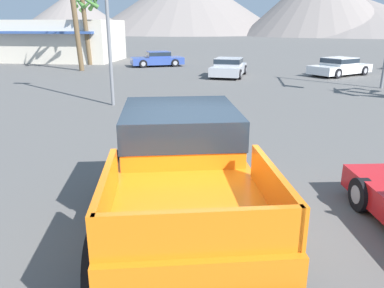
# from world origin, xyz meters

# --- Properties ---
(ground_plane) EXTENTS (320.00, 320.00, 0.00)m
(ground_plane) POSITION_xyz_m (0.00, 0.00, 0.00)
(ground_plane) COLOR #5B5956
(orange_pickup_truck) EXTENTS (3.22, 5.35, 1.91)m
(orange_pickup_truck) POSITION_xyz_m (-0.21, 0.05, 1.10)
(orange_pickup_truck) COLOR orange
(orange_pickup_truck) RESTS_ON ground_plane
(parked_car_silver) EXTENTS (2.38, 4.33, 1.19)m
(parked_car_silver) POSITION_xyz_m (-0.07, 19.32, 0.61)
(parked_car_silver) COLOR #B7BABF
(parked_car_silver) RESTS_ON ground_plane
(parked_car_white) EXTENTS (4.63, 4.32, 1.18)m
(parked_car_white) POSITION_xyz_m (7.23, 20.68, 0.60)
(parked_car_white) COLOR white
(parked_car_white) RESTS_ON ground_plane
(parked_car_blue) EXTENTS (4.51, 3.30, 1.18)m
(parked_car_blue) POSITION_xyz_m (-6.00, 24.81, 0.60)
(parked_car_blue) COLOR #334C9E
(parked_car_blue) RESTS_ON ground_plane
(palm_tree_tall) EXTENTS (2.67, 2.98, 5.78)m
(palm_tree_tall) POSITION_xyz_m (-11.91, 25.26, 4.34)
(palm_tree_tall) COLOR brown
(palm_tree_tall) RESTS_ON ground_plane
(storefront_building) EXTENTS (12.99, 7.24, 3.63)m
(storefront_building) POSITION_xyz_m (-17.22, 28.54, 1.82)
(storefront_building) COLOR beige
(storefront_building) RESTS_ON ground_plane
(distant_mountain_range) EXTENTS (164.83, 80.33, 21.17)m
(distant_mountain_range) POSITION_xyz_m (14.50, 123.84, 8.77)
(distant_mountain_range) COLOR gray
(distant_mountain_range) RESTS_ON ground_plane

